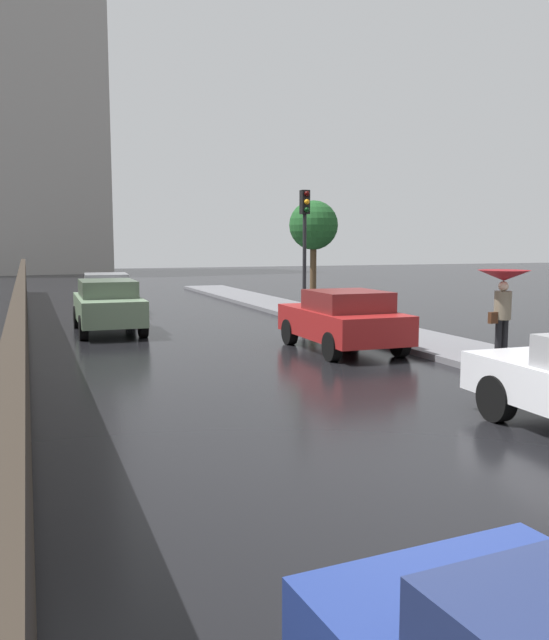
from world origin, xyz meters
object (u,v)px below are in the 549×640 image
Objects in this scene: car_green_far_lane at (108,305)px; street_tree_near at (313,226)px; car_silver_far_ahead at (107,293)px; car_red_mid_road at (343,319)px; traffic_light at (305,229)px; pedestrian_with_umbrella_near at (503,287)px.

street_tree_near reaches higher than car_green_far_lane.
car_green_far_lane is at bearing 87.64° from car_silver_far_ahead.
street_tree_near is at bearing 69.98° from car_red_mid_road.
traffic_light is at bearing -116.37° from street_tree_near.
car_green_far_lane is at bearing 133.31° from car_red_mid_road.
pedestrian_with_umbrella_near is 0.45× the size of traffic_light.
car_green_far_lane is at bearing -146.11° from street_tree_near.
pedestrian_with_umbrella_near reaches higher than car_silver_far_ahead.
car_red_mid_road is 3.67m from pedestrian_with_umbrella_near.
traffic_light is (-1.10, 8.08, 1.36)m from pedestrian_with_umbrella_near.
car_silver_far_ahead is 1.08× the size of car_green_far_lane.
car_green_far_lane is (-0.54, -5.13, 0.04)m from car_silver_far_ahead.
street_tree_near is at bearing -145.24° from car_green_far_lane.
traffic_light is at bearing -176.50° from car_green_far_lane.
car_red_mid_road is 11.20m from car_silver_far_ahead.
car_red_mid_road is 0.94× the size of traffic_light.
street_tree_near reaches higher than car_silver_far_ahead.
street_tree_near is (1.78, 13.90, 1.61)m from pedestrian_with_umbrella_near.
car_green_far_lane is 0.95× the size of street_tree_near.
pedestrian_with_umbrella_near is 8.27m from traffic_light.
car_red_mid_road is 6.09m from traffic_light.
car_red_mid_road is 0.89× the size of street_tree_near.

